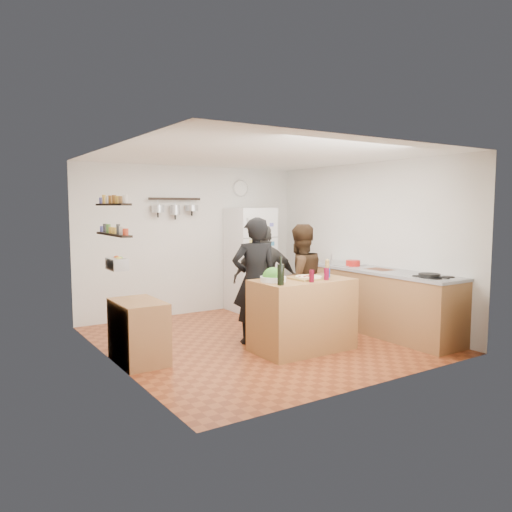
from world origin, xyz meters
TOP-DOWN VIEW (x-y plane):
  - room_shell at (0.00, 0.39)m, footprint 4.20×4.20m
  - prep_island at (0.18, -0.70)m, footprint 1.25×0.72m
  - pizza_board at (0.26, -0.72)m, footprint 0.42×0.34m
  - pizza at (0.26, -0.72)m, footprint 0.34×0.34m
  - salad_bowl at (-0.24, -0.65)m, footprint 0.32×0.32m
  - wine_bottle at (-0.32, -0.92)m, footprint 0.08×0.08m
  - wine_glass_near at (0.13, -0.94)m, footprint 0.06×0.06m
  - wine_glass_far at (0.40, -0.90)m, footprint 0.06×0.06m
  - pepper_mill at (0.63, -0.65)m, footprint 0.06×0.06m
  - salt_canister at (0.48, -0.82)m, footprint 0.08×0.08m
  - person_left at (-0.14, -0.09)m, footprint 0.71×0.58m
  - person_center at (0.53, -0.19)m, footprint 0.82×0.67m
  - person_back at (0.27, 0.28)m, footprint 0.97×0.83m
  - counter_run at (1.70, -0.55)m, footprint 0.63×2.63m
  - stove_top at (1.70, -1.50)m, footprint 0.60×0.62m
  - skillet at (1.60, -1.51)m, footprint 0.27×0.27m
  - sink at (1.70, 0.30)m, footprint 0.50×0.80m
  - cutting_board at (1.70, -0.58)m, footprint 0.30×0.40m
  - red_bowl at (1.65, -0.08)m, footprint 0.22×0.22m
  - fridge at (0.95, 1.75)m, footprint 0.70×0.68m
  - wall_clock at (0.95, 2.08)m, footprint 0.30×0.03m
  - spice_shelf_lower at (-1.93, 0.20)m, footprint 0.12×1.00m
  - spice_shelf_upper at (-1.93, 0.20)m, footprint 0.12×1.00m
  - produce_basket at (-1.90, 0.20)m, footprint 0.18×0.35m
  - side_table at (-1.74, -0.05)m, footprint 0.50×0.80m
  - pot_rack at (-0.35, 2.00)m, footprint 0.90×0.04m

SIDE VIEW (x-z plane):
  - side_table at x=-1.74m, z-range 0.00..0.73m
  - counter_run at x=1.70m, z-range 0.00..0.90m
  - prep_island at x=0.18m, z-range 0.00..0.91m
  - person_back at x=0.27m, z-range 0.00..1.56m
  - person_center at x=0.53m, z-range 0.00..1.59m
  - person_left at x=-0.14m, z-range 0.00..1.69m
  - fridge at x=0.95m, z-range 0.00..1.80m
  - stove_top at x=1.70m, z-range 0.90..0.92m
  - cutting_board at x=1.70m, z-range 0.90..0.92m
  - sink at x=1.70m, z-range 0.90..0.93m
  - pizza_board at x=0.26m, z-range 0.91..0.93m
  - pizza at x=0.26m, z-range 0.93..0.95m
  - salad_bowl at x=-0.24m, z-range 0.91..0.97m
  - skillet at x=1.60m, z-range 0.92..0.97m
  - red_bowl at x=1.65m, z-range 0.92..1.01m
  - salt_canister at x=0.48m, z-range 0.91..1.04m
  - wine_glass_near at x=0.13m, z-range 0.91..1.06m
  - wine_glass_far at x=0.40m, z-range 0.91..1.06m
  - pepper_mill at x=0.63m, z-range 0.91..1.09m
  - wine_bottle at x=-0.32m, z-range 0.91..1.16m
  - produce_basket at x=-1.90m, z-range 1.08..1.22m
  - room_shell at x=0.00m, z-range -0.85..3.35m
  - spice_shelf_lower at x=-1.93m, z-range 1.49..1.51m
  - spice_shelf_upper at x=-1.93m, z-range 1.84..1.86m
  - pot_rack at x=-0.35m, z-range 1.93..1.97m
  - wall_clock at x=0.95m, z-range 2.00..2.30m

